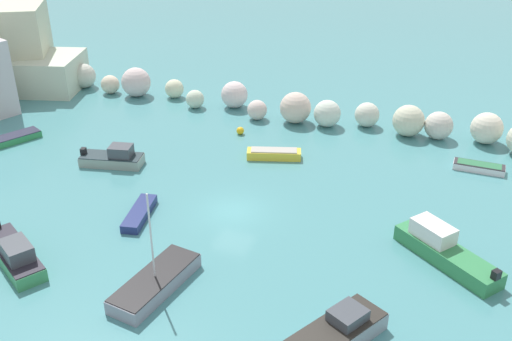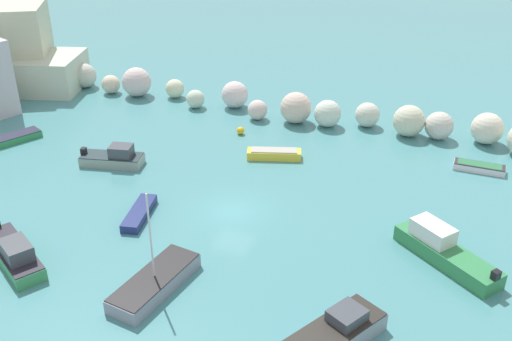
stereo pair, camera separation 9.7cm
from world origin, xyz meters
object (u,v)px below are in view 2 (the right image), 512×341
object	(u,v)px
channel_buoy	(241,131)
moored_boat_2	(114,158)
moored_boat_6	(155,282)
moored_boat_9	(443,250)
moored_boat_3	(15,138)
moored_boat_5	(139,213)
moored_boat_10	(479,167)
moored_boat_7	(335,334)
moored_boat_0	(274,154)
moored_boat_8	(14,253)

from	to	relation	value
channel_buoy	moored_boat_2	size ratio (longest dim) A/B	0.13
moored_boat_6	moored_boat_9	size ratio (longest dim) A/B	0.93
channel_buoy	moored_boat_3	world-z (taller)	channel_buoy
channel_buoy	moored_boat_9	distance (m)	21.20
moored_boat_5	moored_boat_10	distance (m)	24.70
moored_boat_9	moored_boat_7	bearing A→B (deg)	101.40
moored_boat_0	moored_boat_9	xyz separation A→B (m)	(13.45, -8.66, 0.35)
moored_boat_0	moored_boat_7	distance (m)	19.77
moored_boat_5	moored_boat_9	world-z (taller)	moored_boat_9
moored_boat_2	moored_boat_7	bearing A→B (deg)	-44.24
channel_buoy	moored_boat_10	bearing A→B (deg)	1.69
moored_boat_8	moored_boat_5	bearing A→B (deg)	89.84
moored_boat_3	moored_boat_9	xyz separation A→B (m)	(34.07, -3.72, 0.42)
moored_boat_2	moored_boat_7	xyz separation A→B (m)	(20.21, -11.83, 0.01)
moored_boat_0	moored_boat_6	bearing A→B (deg)	-110.33
channel_buoy	moored_boat_7	size ratio (longest dim) A/B	0.11
moored_boat_6	moored_boat_10	xyz separation A→B (m)	(15.12, 20.69, -0.15)
moored_boat_9	moored_boat_10	size ratio (longest dim) A/B	1.76
moored_boat_3	moored_boat_2	bearing A→B (deg)	111.63
moored_boat_8	moored_boat_2	bearing A→B (deg)	127.84
moored_boat_2	moored_boat_10	size ratio (longest dim) A/B	1.34
moored_boat_5	moored_boat_8	xyz separation A→B (m)	(-3.91, -6.80, 0.35)
moored_boat_3	moored_boat_5	size ratio (longest dim) A/B	1.00
moored_boat_5	moored_boat_10	world-z (taller)	same
channel_buoy	moored_boat_2	bearing A→B (deg)	-127.17
channel_buoy	moored_boat_8	distance (m)	21.62
moored_boat_3	channel_buoy	bearing A→B (deg)	141.11
moored_boat_6	moored_boat_5	bearing A→B (deg)	45.56
moored_boat_5	moored_boat_10	size ratio (longest dim) A/B	1.16
moored_boat_3	moored_boat_9	distance (m)	34.27
moored_boat_0	moored_boat_10	distance (m)	15.16
moored_boat_0	moored_boat_8	xyz separation A→B (m)	(-8.94, -17.94, 0.27)
channel_buoy	moored_boat_0	xyz separation A→B (m)	(4.15, -3.14, 0.03)
moored_boat_2	moored_boat_3	bearing A→B (deg)	162.77
channel_buoy	moored_boat_2	distance (m)	10.87
moored_boat_2	moored_boat_3	xyz separation A→B (m)	(-9.90, 0.58, -0.29)
moored_boat_7	moored_boat_8	distance (m)	18.44
moored_boat_7	moored_boat_3	bearing A→B (deg)	95.33
moored_boat_0	moored_boat_2	xyz separation A→B (m)	(-10.72, -5.52, 0.23)
moored_boat_0	moored_boat_9	bearing A→B (deg)	-51.70
moored_boat_5	moored_boat_10	xyz separation A→B (m)	(19.74, 14.84, 0.01)
moored_boat_6	moored_boat_2	bearing A→B (deg)	49.16
moored_boat_2	moored_boat_3	distance (m)	9.92
moored_boat_8	moored_boat_9	xyz separation A→B (m)	(22.39, 9.28, 0.08)
channel_buoy	moored_boat_8	world-z (taller)	moored_boat_8
moored_boat_10	channel_buoy	bearing A→B (deg)	1.51
moored_boat_6	moored_boat_8	xyz separation A→B (m)	(-8.53, -0.95, 0.18)
moored_boat_9	moored_boat_10	xyz separation A→B (m)	(1.26, 12.36, -0.42)
moored_boat_7	moored_boat_8	world-z (taller)	moored_boat_8
moored_boat_6	moored_boat_9	distance (m)	16.18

